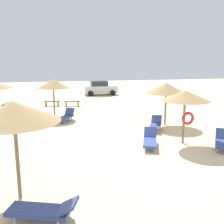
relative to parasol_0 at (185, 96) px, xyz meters
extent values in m
plane|color=beige|center=(-3.13, -0.03, -2.47)|extent=(80.00, 80.00, 0.00)
cylinder|color=#75604C|center=(0.00, 0.00, -1.30)|extent=(0.12, 0.12, 2.34)
cone|color=tan|center=(0.00, 0.00, 0.04)|extent=(2.51, 2.51, 0.53)
torus|color=red|center=(0.22, 0.00, -1.16)|extent=(0.71, 0.18, 0.70)
cylinder|color=#75604C|center=(0.70, 3.86, -1.36)|extent=(0.12, 0.12, 2.21)
cone|color=tan|center=(0.70, 3.86, -0.02)|extent=(2.66, 2.66, 0.69)
cylinder|color=#75604C|center=(-7.63, -3.81, -1.19)|extent=(0.12, 0.12, 2.55)
cone|color=tan|center=(-7.63, -3.81, 0.30)|extent=(2.77, 2.77, 0.62)
cylinder|color=#75604C|center=(-6.54, 7.76, -1.31)|extent=(0.12, 0.12, 2.32)
cone|color=tan|center=(-6.54, 7.76, 0.07)|extent=(2.42, 2.42, 0.64)
cube|color=#33478C|center=(1.43, -1.26, -2.19)|extent=(1.48, 1.77, 0.12)
cube|color=#33478C|center=(1.88, -0.60, -1.90)|extent=(0.74, 0.68, 0.50)
cylinder|color=silver|center=(1.59, -0.64, -2.36)|extent=(0.06, 0.06, 0.22)
cylinder|color=silver|center=(0.91, -1.63, -2.36)|extent=(0.06, 0.06, 0.22)
cube|color=#33478C|center=(-0.49, 2.60, -2.19)|extent=(1.34, 1.81, 0.12)
cube|color=#33478C|center=(-0.13, 3.31, -1.92)|extent=(0.76, 0.67, 0.46)
cylinder|color=silver|center=(-0.42, 3.23, -2.36)|extent=(0.06, 0.06, 0.22)
cylinder|color=silver|center=(-0.02, 3.03, -2.36)|extent=(0.06, 0.06, 0.22)
cylinder|color=silver|center=(-0.96, 2.16, -2.36)|extent=(0.06, 0.06, 0.22)
cylinder|color=silver|center=(-0.57, 1.96, -2.36)|extent=(0.06, 0.06, 0.22)
cube|color=#33478C|center=(-6.96, -5.21, -2.19)|extent=(1.82, 1.17, 0.12)
cube|color=#33478C|center=(-6.21, -5.48, -1.99)|extent=(0.70, 0.78, 0.34)
cylinder|color=silver|center=(-6.32, -5.21, -2.36)|extent=(0.06, 0.06, 0.22)
cylinder|color=silver|center=(-6.47, -5.62, -2.36)|extent=(0.06, 0.06, 0.22)
cylinder|color=silver|center=(-7.45, -4.81, -2.36)|extent=(0.06, 0.06, 0.22)
cylinder|color=silver|center=(-7.60, -5.22, -2.36)|extent=(0.06, 0.06, 0.22)
cube|color=#33478C|center=(-5.79, 6.15, -2.19)|extent=(1.32, 1.81, 0.12)
cube|color=#33478C|center=(-5.44, 6.87, -1.91)|extent=(0.75, 0.64, 0.49)
cylinder|color=silver|center=(-5.73, 6.78, -2.36)|extent=(0.06, 0.06, 0.22)
cylinder|color=silver|center=(-5.33, 6.59, -2.36)|extent=(0.06, 0.06, 0.22)
cylinder|color=silver|center=(-6.25, 5.70, -2.36)|extent=(0.06, 0.06, 0.22)
cylinder|color=silver|center=(-5.85, 5.51, -2.36)|extent=(0.06, 0.06, 0.22)
cube|color=#33478C|center=(-1.91, -0.26, -2.19)|extent=(1.21, 1.82, 0.12)
cube|color=#33478C|center=(-1.63, 0.49, -1.90)|extent=(0.73, 0.59, 0.50)
cylinder|color=silver|center=(-1.91, 0.38, -2.36)|extent=(0.06, 0.06, 0.22)
cylinder|color=silver|center=(-1.49, 0.22, -2.36)|extent=(0.06, 0.06, 0.22)
cylinder|color=silver|center=(-2.33, -0.74, -2.36)|extent=(0.06, 0.06, 0.22)
cylinder|color=silver|center=(-1.92, -0.90, -2.36)|extent=(0.06, 0.06, 0.22)
cube|color=brown|center=(-6.77, 12.60, -2.02)|extent=(1.53, 0.51, 0.08)
cube|color=brown|center=(-7.32, 12.64, -2.26)|extent=(0.15, 0.37, 0.41)
cube|color=brown|center=(-6.22, 12.56, -2.26)|extent=(0.15, 0.37, 0.41)
cube|color=brown|center=(-4.93, 12.18, -2.02)|extent=(1.52, 0.49, 0.08)
cube|color=brown|center=(-5.48, 12.22, -2.26)|extent=(0.14, 0.37, 0.41)
cube|color=brown|center=(-4.38, 12.15, -2.26)|extent=(0.14, 0.37, 0.41)
cube|color=brown|center=(-10.70, 12.12, -2.02)|extent=(0.65, 1.55, 0.08)
cube|color=brown|center=(-10.80, 11.58, -2.26)|extent=(0.38, 0.18, 0.41)
cube|color=brown|center=(-10.61, 12.66, -2.26)|extent=(0.38, 0.18, 0.41)
cube|color=silver|center=(-0.99, 19.33, -1.80)|extent=(4.02, 1.76, 0.90)
cube|color=#262D38|center=(-1.19, 19.33, -1.05)|extent=(2.02, 1.59, 0.60)
cylinder|color=black|center=(0.35, 20.23, -2.15)|extent=(0.64, 0.23, 0.64)
cylinder|color=black|center=(0.38, 18.47, -2.15)|extent=(0.64, 0.23, 0.64)
cylinder|color=black|center=(-2.35, 20.19, -2.15)|extent=(0.64, 0.23, 0.64)
cylinder|color=black|center=(-2.32, 18.43, -2.15)|extent=(0.64, 0.23, 0.64)
camera|label=1|loc=(-6.38, -11.74, 1.82)|focal=41.19mm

